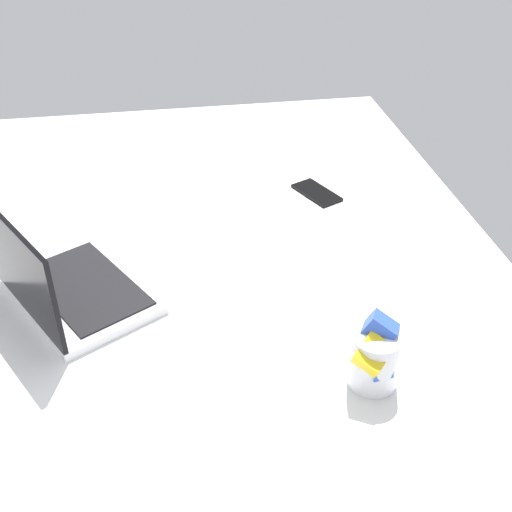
{
  "coord_description": "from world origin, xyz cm",
  "views": [
    {
      "loc": [
        -123.81,
        7.23,
        103.8
      ],
      "look_at": [
        -10.83,
        -11.52,
        24.0
      ],
      "focal_mm": 45.43,
      "sensor_mm": 36.0,
      "label": 1
    }
  ],
  "objects": [
    {
      "name": "cell_phone",
      "position": [
        23.82,
        -33.82,
        18.4
      ],
      "size": [
        15.56,
        12.11,
        0.8
      ],
      "primitive_type": "cube",
      "rotation": [
        0.0,
        0.0,
        2.01
      ],
      "color": "black",
      "rests_on": "bed_mattress"
    },
    {
      "name": "bed_mattress",
      "position": [
        0.0,
        0.0,
        9.0
      ],
      "size": [
        180.0,
        140.0,
        18.0
      ],
      "primitive_type": "cube",
      "color": "white",
      "rests_on": "ground"
    },
    {
      "name": "snack_cup",
      "position": [
        -45.18,
        -27.04,
        24.06
      ],
      "size": [
        10.55,
        9.72,
        14.46
      ],
      "color": "silver",
      "rests_on": "bed_mattress"
    },
    {
      "name": "laptop",
      "position": [
        -12.79,
        28.99,
        22.41
      ],
      "size": [
        40.09,
        36.46,
        23.0
      ],
      "rotation": [
        0.0,
        0.0,
        0.53
      ],
      "color": "silver",
      "rests_on": "bed_mattress"
    }
  ]
}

